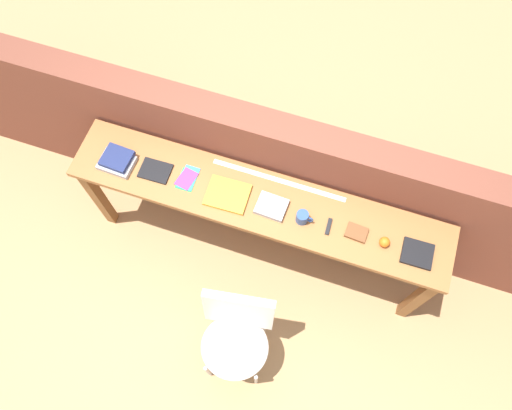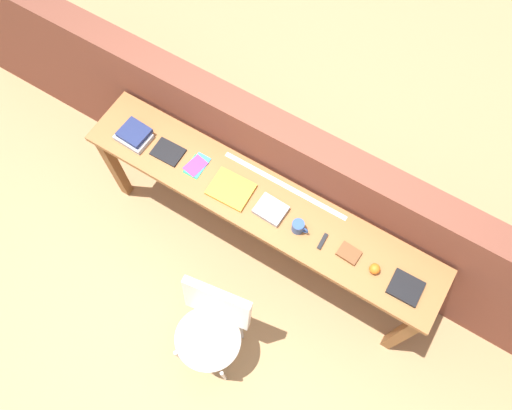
{
  "view_description": "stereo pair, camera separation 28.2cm",
  "coord_description": "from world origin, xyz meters",
  "px_view_note": "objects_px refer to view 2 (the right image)",
  "views": [
    {
      "loc": [
        0.4,
        -0.94,
        3.77
      ],
      "look_at": [
        0.0,
        0.25,
        0.9
      ],
      "focal_mm": 35.0,
      "sensor_mm": 36.0,
      "label": 1
    },
    {
      "loc": [
        0.65,
        -0.82,
        3.77
      ],
      "look_at": [
        0.0,
        0.25,
        0.9
      ],
      "focal_mm": 35.0,
      "sensor_mm": 36.0,
      "label": 2
    }
  ],
  "objects_px": {
    "magazine_cycling": "(168,152)",
    "pamphlet_pile_colourful": "(197,166)",
    "book_stack_leftmost": "(134,135)",
    "sports_ball_small": "(375,269)",
    "mug": "(298,227)",
    "book_repair_rightmost": "(406,288)",
    "chair_white_moulded": "(211,327)",
    "book_open_centre": "(231,189)",
    "leather_journal_brown": "(349,253)",
    "multitool_folded": "(322,241)"
  },
  "relations": [
    {
      "from": "book_open_centre",
      "to": "book_repair_rightmost",
      "type": "distance_m",
      "value": 1.22
    },
    {
      "from": "book_stack_leftmost",
      "to": "leather_journal_brown",
      "type": "xyz_separation_m",
      "value": [
        1.6,
        0.02,
        -0.02
      ]
    },
    {
      "from": "chair_white_moulded",
      "to": "mug",
      "type": "xyz_separation_m",
      "value": [
        0.19,
        0.74,
        0.4
      ]
    },
    {
      "from": "magazine_cycling",
      "to": "leather_journal_brown",
      "type": "height_order",
      "value": "leather_journal_brown"
    },
    {
      "from": "mug",
      "to": "book_repair_rightmost",
      "type": "distance_m",
      "value": 0.72
    },
    {
      "from": "book_repair_rightmost",
      "to": "multitool_folded",
      "type": "bearing_deg",
      "value": 178.75
    },
    {
      "from": "chair_white_moulded",
      "to": "magazine_cycling",
      "type": "distance_m",
      "value": 1.18
    },
    {
      "from": "book_open_centre",
      "to": "book_repair_rightmost",
      "type": "xyz_separation_m",
      "value": [
        1.22,
        -0.0,
        0.0
      ]
    },
    {
      "from": "magazine_cycling",
      "to": "pamphlet_pile_colourful",
      "type": "height_order",
      "value": "magazine_cycling"
    },
    {
      "from": "multitool_folded",
      "to": "book_repair_rightmost",
      "type": "xyz_separation_m",
      "value": [
        0.55,
        -0.0,
        0.0
      ]
    },
    {
      "from": "chair_white_moulded",
      "to": "book_repair_rightmost",
      "type": "distance_m",
      "value": 1.23
    },
    {
      "from": "magazine_cycling",
      "to": "book_repair_rightmost",
      "type": "height_order",
      "value": "book_repair_rightmost"
    },
    {
      "from": "book_stack_leftmost",
      "to": "pamphlet_pile_colourful",
      "type": "height_order",
      "value": "book_stack_leftmost"
    },
    {
      "from": "leather_journal_brown",
      "to": "mug",
      "type": "bearing_deg",
      "value": -172.68
    },
    {
      "from": "book_repair_rightmost",
      "to": "magazine_cycling",
      "type": "bearing_deg",
      "value": 178.17
    },
    {
      "from": "book_stack_leftmost",
      "to": "leather_journal_brown",
      "type": "height_order",
      "value": "book_stack_leftmost"
    },
    {
      "from": "chair_white_moulded",
      "to": "magazine_cycling",
      "type": "height_order",
      "value": "magazine_cycling"
    },
    {
      "from": "multitool_folded",
      "to": "leather_journal_brown",
      "type": "distance_m",
      "value": 0.17
    },
    {
      "from": "multitool_folded",
      "to": "book_open_centre",
      "type": "bearing_deg",
      "value": 179.65
    },
    {
      "from": "chair_white_moulded",
      "to": "book_open_centre",
      "type": "xyz_separation_m",
      "value": [
        -0.31,
        0.75,
        0.36
      ]
    },
    {
      "from": "multitool_folded",
      "to": "leather_journal_brown",
      "type": "height_order",
      "value": "leather_journal_brown"
    },
    {
      "from": "chair_white_moulded",
      "to": "multitool_folded",
      "type": "height_order",
      "value": "multitool_folded"
    },
    {
      "from": "book_open_centre",
      "to": "mug",
      "type": "height_order",
      "value": "mug"
    },
    {
      "from": "book_stack_leftmost",
      "to": "sports_ball_small",
      "type": "height_order",
      "value": "same"
    },
    {
      "from": "pamphlet_pile_colourful",
      "to": "sports_ball_small",
      "type": "distance_m",
      "value": 1.3
    },
    {
      "from": "pamphlet_pile_colourful",
      "to": "book_open_centre",
      "type": "bearing_deg",
      "value": -5.67
    },
    {
      "from": "sports_ball_small",
      "to": "multitool_folded",
      "type": "bearing_deg",
      "value": 179.99
    },
    {
      "from": "mug",
      "to": "leather_journal_brown",
      "type": "bearing_deg",
      "value": 3.73
    },
    {
      "from": "multitool_folded",
      "to": "sports_ball_small",
      "type": "height_order",
      "value": "sports_ball_small"
    },
    {
      "from": "book_open_centre",
      "to": "multitool_folded",
      "type": "height_order",
      "value": "book_open_centre"
    },
    {
      "from": "magazine_cycling",
      "to": "multitool_folded",
      "type": "xyz_separation_m",
      "value": [
        1.17,
        -0.02,
        0.0
      ]
    },
    {
      "from": "chair_white_moulded",
      "to": "sports_ball_small",
      "type": "bearing_deg",
      "value": 46.75
    },
    {
      "from": "multitool_folded",
      "to": "sports_ball_small",
      "type": "xyz_separation_m",
      "value": [
        0.35,
        -0.0,
        0.02
      ]
    },
    {
      "from": "magazine_cycling",
      "to": "mug",
      "type": "distance_m",
      "value": 1.0
    },
    {
      "from": "mug",
      "to": "book_repair_rightmost",
      "type": "bearing_deg",
      "value": 0.57
    },
    {
      "from": "chair_white_moulded",
      "to": "multitool_folded",
      "type": "relative_size",
      "value": 8.1
    },
    {
      "from": "book_open_centre",
      "to": "book_repair_rightmost",
      "type": "bearing_deg",
      "value": -2.23
    },
    {
      "from": "pamphlet_pile_colourful",
      "to": "mug",
      "type": "distance_m",
      "value": 0.79
    },
    {
      "from": "magazine_cycling",
      "to": "book_repair_rightmost",
      "type": "relative_size",
      "value": 1.07
    },
    {
      "from": "mug",
      "to": "sports_ball_small",
      "type": "relative_size",
      "value": 1.67
    },
    {
      "from": "book_stack_leftmost",
      "to": "leather_journal_brown",
      "type": "distance_m",
      "value": 1.6
    },
    {
      "from": "book_repair_rightmost",
      "to": "book_open_centre",
      "type": "bearing_deg",
      "value": 178.59
    },
    {
      "from": "magazine_cycling",
      "to": "book_open_centre",
      "type": "xyz_separation_m",
      "value": [
        0.5,
        -0.01,
        0.0
      ]
    },
    {
      "from": "pamphlet_pile_colourful",
      "to": "mug",
      "type": "height_order",
      "value": "mug"
    },
    {
      "from": "book_stack_leftmost",
      "to": "magazine_cycling",
      "type": "bearing_deg",
      "value": 5.15
    },
    {
      "from": "mug",
      "to": "book_repair_rightmost",
      "type": "relative_size",
      "value": 0.59
    },
    {
      "from": "book_repair_rightmost",
      "to": "sports_ball_small",
      "type": "bearing_deg",
      "value": 178.68
    },
    {
      "from": "leather_journal_brown",
      "to": "magazine_cycling",
      "type": "bearing_deg",
      "value": -176.59
    },
    {
      "from": "book_stack_leftmost",
      "to": "mug",
      "type": "relative_size",
      "value": 2.06
    },
    {
      "from": "book_stack_leftmost",
      "to": "book_open_centre",
      "type": "relative_size",
      "value": 0.85
    }
  ]
}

